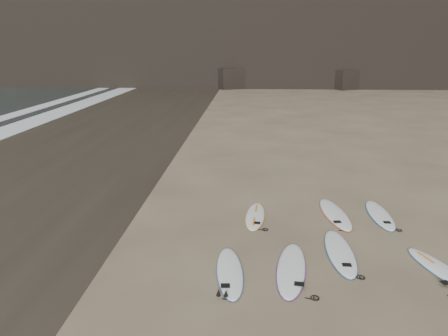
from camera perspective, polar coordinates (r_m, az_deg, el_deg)
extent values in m
plane|color=#897559|center=(11.85, 20.35, -11.33)|extent=(240.00, 240.00, 0.00)
cube|color=#383026|center=(22.80, -21.57, 1.48)|extent=(12.00, 200.00, 0.01)
cube|color=black|center=(56.39, 15.23, 11.13)|extent=(4.23, 4.46, 2.33)
cube|color=black|center=(55.26, 0.59, 11.67)|extent=(4.49, 4.76, 2.49)
ellipsoid|color=white|center=(10.59, 0.76, -13.37)|extent=(0.84, 2.53, 0.09)
ellipsoid|color=white|center=(10.82, 8.78, -12.84)|extent=(1.03, 2.81, 0.10)
ellipsoid|color=white|center=(11.86, 14.91, -10.55)|extent=(0.69, 2.72, 0.10)
ellipsoid|color=white|center=(11.85, 26.61, -11.83)|extent=(1.27, 2.47, 0.09)
ellipsoid|color=white|center=(13.79, 4.09, -6.24)|extent=(0.74, 2.34, 0.08)
ellipsoid|color=white|center=(14.34, 14.30, -5.80)|extent=(0.92, 2.77, 0.10)
ellipsoid|color=white|center=(14.68, 19.68, -5.75)|extent=(0.65, 2.55, 0.09)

